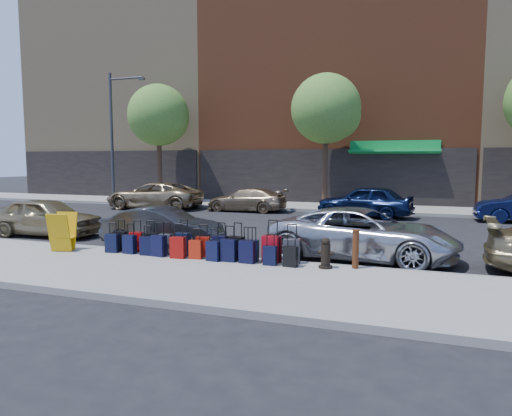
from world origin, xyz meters
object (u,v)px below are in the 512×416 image
at_px(streetlight, 114,129).
at_px(car_far_2, 365,201).
at_px(car_near_2, 363,234).
at_px(suitcase_front_5, 203,246).
at_px(car_near_0, 46,217).
at_px(tree_center, 328,111).
at_px(bollard, 356,248).
at_px(car_far_0, 154,196).
at_px(fire_hydrant, 326,254).
at_px(car_far_1, 246,200).
at_px(tree_left, 160,117).
at_px(car_near_1, 163,227).
at_px(display_rack, 63,232).

bearing_deg(streetlight, car_far_2, -7.76).
height_order(streetlight, car_near_2, streetlight).
bearing_deg(suitcase_front_5, car_near_0, 153.18).
relative_size(tree_center, bollard, 7.84).
xyz_separation_m(car_near_2, car_far_0, (-12.60, 9.48, 0.04)).
relative_size(suitcase_front_5, fire_hydrant, 1.17).
bearing_deg(car_far_0, streetlight, -121.85).
bearing_deg(streetlight, car_near_2, -34.91).
xyz_separation_m(fire_hydrant, car_far_1, (-6.61, 12.02, 0.13)).
distance_m(fire_hydrant, car_far_1, 13.72).
height_order(suitcase_front_5, car_near_0, car_near_0).
height_order(tree_left, car_near_1, tree_left).
relative_size(tree_center, display_rack, 6.73).
relative_size(car_far_1, car_far_2, 0.96).
bearing_deg(tree_center, fire_hydrant, -79.25).
bearing_deg(tree_left, bollard, -45.69).
height_order(display_rack, car_near_0, car_near_0).
bearing_deg(car_far_1, car_near_1, 6.42).
bearing_deg(tree_left, car_near_2, -41.86).
relative_size(car_near_1, car_near_2, 0.75).
bearing_deg(car_far_0, display_rack, 17.17).
bearing_deg(car_near_0, tree_left, 9.07).
height_order(car_near_0, car_far_1, car_near_0).
relative_size(suitcase_front_5, car_near_1, 0.23).
xyz_separation_m(tree_left, car_near_2, (13.88, -12.44, -4.71)).
height_order(fire_hydrant, car_near_0, car_near_0).
xyz_separation_m(tree_center, car_far_2, (2.36, -2.85, -4.65)).
xyz_separation_m(car_far_0, car_far_1, (5.35, 0.52, -0.13)).
distance_m(display_rack, car_far_2, 13.96).
bearing_deg(fire_hydrant, tree_left, 137.81).
bearing_deg(car_near_1, car_far_2, -30.18).
height_order(fire_hydrant, car_far_0, car_far_0).
bearing_deg(display_rack, streetlight, 106.92).
bearing_deg(car_far_1, car_far_0, -84.29).
height_order(suitcase_front_5, display_rack, display_rack).
distance_m(car_near_0, car_near_2, 11.16).
bearing_deg(car_near_2, car_far_1, 42.25).
distance_m(tree_left, car_near_1, 15.66).
xyz_separation_m(fire_hydrant, bollard, (0.67, 0.20, 0.14)).
bearing_deg(car_near_2, suitcase_front_5, 121.03).
relative_size(streetlight, car_far_0, 1.49).
relative_size(tree_left, car_far_1, 1.70).
relative_size(tree_center, car_far_2, 1.63).
relative_size(car_near_0, car_near_2, 0.80).
bearing_deg(suitcase_front_5, car_near_1, 132.70).
distance_m(tree_center, car_far_0, 10.75).
bearing_deg(car_far_0, car_near_2, 49.32).
bearing_deg(bollard, car_far_0, 138.20).
height_order(display_rack, car_far_2, car_far_2).
relative_size(tree_center, car_far_1, 1.70).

